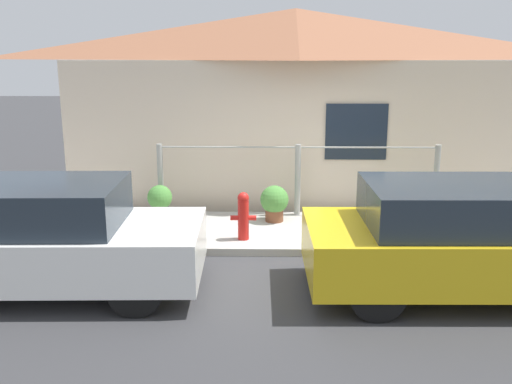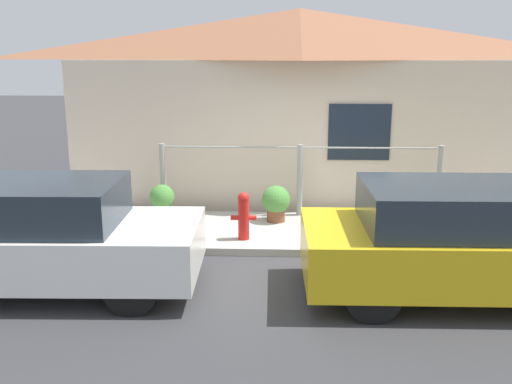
{
  "view_description": "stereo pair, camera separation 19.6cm",
  "coord_description": "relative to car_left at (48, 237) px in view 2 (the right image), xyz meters",
  "views": [
    {
      "loc": [
        -0.56,
        -7.87,
        2.93
      ],
      "look_at": [
        -0.7,
        0.3,
        0.9
      ],
      "focal_mm": 40.0,
      "sensor_mm": 36.0,
      "label": 1
    },
    {
      "loc": [
        -0.36,
        -7.86,
        2.93
      ],
      "look_at": [
        -0.7,
        0.3,
        0.9
      ],
      "focal_mm": 40.0,
      "sensor_mm": 36.0,
      "label": 2
    }
  ],
  "objects": [
    {
      "name": "ground_plane",
      "position": [
        3.22,
        1.26,
        -0.69
      ],
      "size": [
        60.0,
        60.0,
        0.0
      ],
      "primitive_type": "plane",
      "color": "#38383A"
    },
    {
      "name": "sidewalk",
      "position": [
        3.22,
        2.25,
        -0.63
      ],
      "size": [
        24.0,
        1.98,
        0.11
      ],
      "color": "#B2AFA8",
      "rests_on": "ground_plane"
    },
    {
      "name": "house",
      "position": [
        3.22,
        4.51,
        2.3
      ],
      "size": [
        8.84,
        2.23,
        3.71
      ],
      "color": "beige",
      "rests_on": "ground_plane"
    },
    {
      "name": "fence",
      "position": [
        3.22,
        3.09,
        0.11
      ],
      "size": [
        4.9,
        0.1,
        1.25
      ],
      "color": "#999993",
      "rests_on": "sidewalk"
    },
    {
      "name": "car_left",
      "position": [
        0.0,
        0.0,
        0.0
      ],
      "size": [
        3.7,
        1.73,
        1.39
      ],
      "rotation": [
        0.0,
        0.0,
        0.03
      ],
      "color": "white",
      "rests_on": "ground_plane"
    },
    {
      "name": "car_right",
      "position": [
        5.05,
        0.0,
        0.01
      ],
      "size": [
        3.86,
        1.73,
        1.39
      ],
      "rotation": [
        0.0,
        0.0,
        0.01
      ],
      "color": "gold",
      "rests_on": "ground_plane"
    },
    {
      "name": "fire_hydrant",
      "position": [
        2.32,
        1.71,
        -0.19
      ],
      "size": [
        0.39,
        0.18,
        0.74
      ],
      "color": "red",
      "rests_on": "sidewalk"
    },
    {
      "name": "potted_plant_near_hydrant",
      "position": [
        2.81,
        2.68,
        -0.24
      ],
      "size": [
        0.48,
        0.48,
        0.62
      ],
      "color": "brown",
      "rests_on": "sidewalk"
    },
    {
      "name": "potted_plant_by_fence",
      "position": [
        0.84,
        2.86,
        -0.27
      ],
      "size": [
        0.43,
        0.43,
        0.57
      ],
      "color": "slate",
      "rests_on": "sidewalk"
    },
    {
      "name": "potted_plant_corner",
      "position": [
        4.98,
        2.48,
        -0.19
      ],
      "size": [
        0.53,
        0.53,
        0.68
      ],
      "color": "brown",
      "rests_on": "sidewalk"
    }
  ]
}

